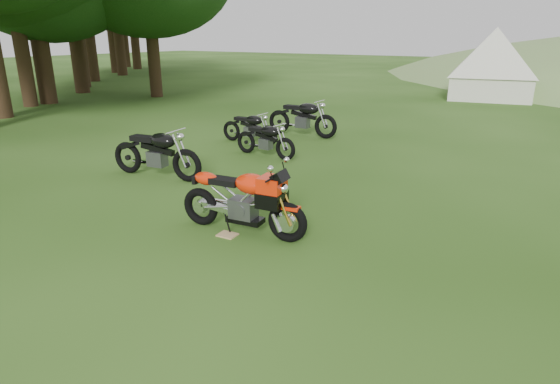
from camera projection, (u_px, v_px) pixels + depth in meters
The scene contains 9 objects.
ground at pixel (273, 258), 6.19m from camera, with size 120.00×120.00×0.00m, color #1E3F0D.
treeline at pixel (137, 83), 28.43m from camera, with size 28.00×32.00×14.00m, color black, non-canonical shape.
sport_motorcycle at pixel (242, 195), 6.79m from camera, with size 1.96×0.49×1.18m, color red, non-canonical shape.
plywood_board at pixel (227, 235), 6.87m from camera, with size 0.27×0.22×0.02m, color tan.
vintage_moto_a at pixel (156, 151), 9.50m from camera, with size 2.09×0.48×1.10m, color black, non-canonical shape.
vintage_moto_b at pixel (265, 139), 11.16m from camera, with size 1.69×0.39×0.89m, color black, non-canonical shape.
vintage_moto_c at pixel (249, 127), 12.55m from camera, with size 1.70×0.39×0.89m, color black, non-canonical shape.
vintage_moto_d at pixel (302, 117), 13.43m from camera, with size 2.13×0.49×1.12m, color black, non-canonical shape.
tent_left at pixel (492, 66), 21.04m from camera, with size 3.36×3.36×2.91m, color beige, non-canonical shape.
Camera 1 is at (3.12, -4.64, 2.81)m, focal length 30.00 mm.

